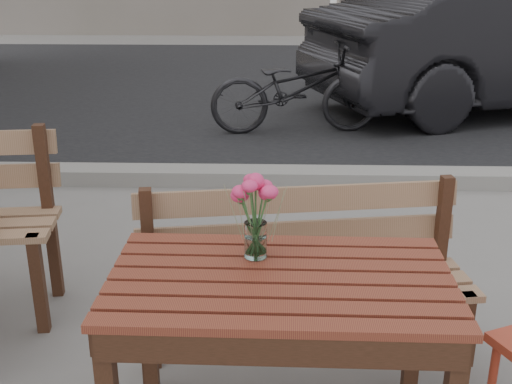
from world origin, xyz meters
TOP-DOWN VIEW (x-y plane):
  - street at (0.00, 5.06)m, footprint 30.00×8.12m
  - main_table at (-0.13, 0.11)m, footprint 1.17×0.69m
  - main_bench at (-0.04, 0.61)m, footprint 1.43×0.61m
  - main_vase at (-0.22, 0.25)m, footprint 0.17×0.17m
  - bicycle at (0.04, 4.55)m, footprint 1.76×0.80m

SIDE VIEW (x-z plane):
  - street at x=0.00m, z-range -0.03..0.09m
  - bicycle at x=0.04m, z-range 0.00..0.89m
  - main_bench at x=-0.04m, z-range 0.09..0.95m
  - main_table at x=-0.13m, z-range 0.24..0.95m
  - main_vase at x=-0.22m, z-range 0.75..1.07m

